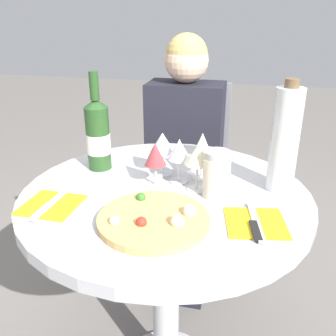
{
  "coord_description": "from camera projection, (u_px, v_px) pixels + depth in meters",
  "views": [
    {
      "loc": [
        0.24,
        -0.98,
        1.28
      ],
      "look_at": [
        0.02,
        -0.05,
        0.88
      ],
      "focal_mm": 40.0,
      "sensor_mm": 36.0,
      "label": 1
    }
  ],
  "objects": [
    {
      "name": "wine_glass_back_right",
      "position": [
        202.0,
        146.0,
        1.17
      ],
      "size": [
        0.07,
        0.07,
        0.15
      ],
      "color": "silver",
      "rests_on": "dining_table"
    },
    {
      "name": "wine_glass_center",
      "position": [
        179.0,
        151.0,
        1.14
      ],
      "size": [
        0.07,
        0.07,
        0.14
      ],
      "color": "silver",
      "rests_on": "dining_table"
    },
    {
      "name": "wine_glass_front_left",
      "position": [
        155.0,
        155.0,
        1.12
      ],
      "size": [
        0.07,
        0.07,
        0.14
      ],
      "color": "silver",
      "rests_on": "dining_table"
    },
    {
      "name": "dining_table",
      "position": [
        166.0,
        233.0,
        1.18
      ],
      "size": [
        0.86,
        0.86,
        0.78
      ],
      "color": "#B2B2B7",
      "rests_on": "ground_plane"
    },
    {
      "name": "seated_diner",
      "position": [
        181.0,
        179.0,
        1.76
      ],
      "size": [
        0.34,
        0.42,
        1.19
      ],
      "rotation": [
        0.0,
        0.0,
        3.14
      ],
      "color": "black",
      "rests_on": "ground_plane"
    },
    {
      "name": "wine_glass_back_left",
      "position": [
        162.0,
        143.0,
        1.2
      ],
      "size": [
        0.08,
        0.08,
        0.14
      ],
      "color": "silver",
      "rests_on": "dining_table"
    },
    {
      "name": "pizza_large",
      "position": [
        154.0,
        219.0,
        0.95
      ],
      "size": [
        0.29,
        0.29,
        0.05
      ],
      "color": "tan",
      "rests_on": "dining_table"
    },
    {
      "name": "tall_carafe",
      "position": [
        285.0,
        140.0,
        1.07
      ],
      "size": [
        0.08,
        0.08,
        0.33
      ],
      "color": "silver",
      "rests_on": "dining_table"
    },
    {
      "name": "sugar_shaker",
      "position": [
        216.0,
        174.0,
        1.07
      ],
      "size": [
        0.08,
        0.08,
        0.14
      ],
      "color": "silver",
      "rests_on": "dining_table"
    },
    {
      "name": "wine_bottle",
      "position": [
        98.0,
        135.0,
        1.24
      ],
      "size": [
        0.08,
        0.08,
        0.33
      ],
      "color": "#23471E",
      "rests_on": "dining_table"
    },
    {
      "name": "wine_glass_front_right",
      "position": [
        198.0,
        156.0,
        1.09
      ],
      "size": [
        0.08,
        0.08,
        0.15
      ],
      "color": "silver",
      "rests_on": "dining_table"
    },
    {
      "name": "place_setting_right",
      "position": [
        256.0,
        223.0,
        0.95
      ],
      "size": [
        0.17,
        0.19,
        0.01
      ],
      "color": "gold",
      "rests_on": "dining_table"
    },
    {
      "name": "chair_behind_diner",
      "position": [
        187.0,
        182.0,
        1.92
      ],
      "size": [
        0.38,
        0.38,
        0.95
      ],
      "rotation": [
        0.0,
        0.0,
        3.14
      ],
      "color": "slate",
      "rests_on": "ground_plane"
    },
    {
      "name": "place_setting_left",
      "position": [
        50.0,
        205.0,
        1.04
      ],
      "size": [
        0.15,
        0.19,
        0.01
      ],
      "color": "gold",
      "rests_on": "dining_table"
    }
  ]
}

